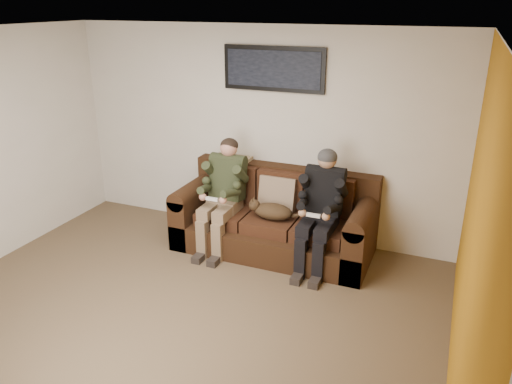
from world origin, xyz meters
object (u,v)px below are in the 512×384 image
at_px(sofa, 276,220).
at_px(person_right, 321,203).
at_px(framed_poster, 273,69).
at_px(person_left, 224,188).
at_px(cat, 271,211).

xyz_separation_m(sofa, person_right, (0.60, -0.20, 0.39)).
bearing_deg(framed_poster, person_right, -35.80).
relative_size(sofa, person_left, 1.76).
relative_size(sofa, person_right, 1.75).
bearing_deg(person_right, person_left, -179.98).
height_order(cat, framed_poster, framed_poster).
bearing_deg(person_left, framed_poster, 55.24).
bearing_deg(sofa, person_right, -17.99).
relative_size(person_left, framed_poster, 1.06).
relative_size(person_right, cat, 2.02).
distance_m(person_left, framed_poster, 1.52).
bearing_deg(person_left, sofa, 18.03).
distance_m(sofa, person_left, 0.74).
bearing_deg(framed_poster, sofa, -62.41).
xyz_separation_m(person_left, framed_poster, (0.40, 0.58, 1.35)).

